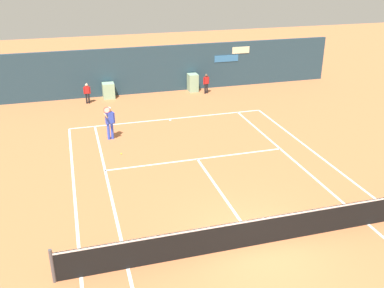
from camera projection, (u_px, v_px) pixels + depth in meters
The scene contains 7 objects.
ground_plane at pixel (250, 234), 13.92m from camera, with size 80.00×80.00×0.01m.
tennis_net at pixel (258, 231), 13.21m from camera, with size 12.10×0.10×1.07m.
sponsor_back_wall at pixel (150, 71), 27.81m from camera, with size 25.00×1.02×2.97m.
player_on_baseline at pixel (110, 120), 20.74m from camera, with size 0.55×0.74×1.84m.
ball_kid_right_post at pixel (87, 92), 25.96m from camera, with size 0.41×0.18×1.23m.
ball_kid_centre_post at pixel (206, 82), 27.85m from camera, with size 0.42×0.21×1.28m.
tennis_ball_mid_court at pixel (121, 154), 19.50m from camera, with size 0.07×0.07×0.07m, color #CCE033.
Camera 1 is at (-5.00, -10.08, 8.20)m, focal length 40.72 mm.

